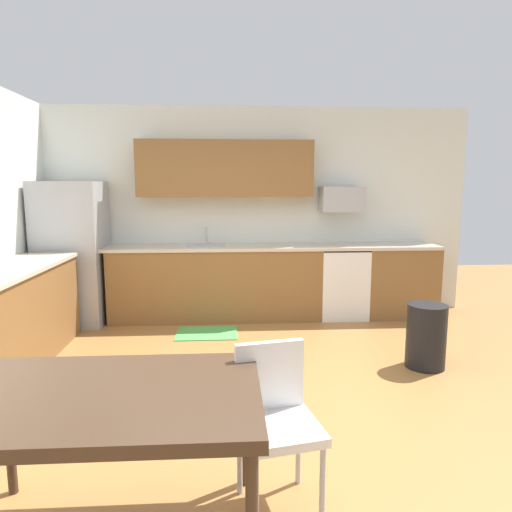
{
  "coord_description": "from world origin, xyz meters",
  "views": [
    {
      "loc": [
        -0.27,
        -3.42,
        1.67
      ],
      "look_at": [
        0.0,
        1.0,
        1.0
      ],
      "focal_mm": 31.91,
      "sensor_mm": 36.0,
      "label": 1
    }
  ],
  "objects_px": {
    "microwave": "(341,199)",
    "trash_bin": "(426,336)",
    "dining_table": "(107,404)",
    "chair_near_table": "(275,412)",
    "refrigerator": "(73,253)",
    "oven_range": "(341,282)"
  },
  "relations": [
    {
      "from": "dining_table",
      "to": "chair_near_table",
      "type": "relative_size",
      "value": 1.65
    },
    {
      "from": "microwave",
      "to": "chair_near_table",
      "type": "distance_m",
      "value": 3.93
    },
    {
      "from": "refrigerator",
      "to": "microwave",
      "type": "xyz_separation_m",
      "value": [
        3.37,
        0.18,
        0.65
      ]
    },
    {
      "from": "microwave",
      "to": "trash_bin",
      "type": "xyz_separation_m",
      "value": [
        0.37,
        -1.85,
        -1.22
      ]
    },
    {
      "from": "trash_bin",
      "to": "dining_table",
      "type": "bearing_deg",
      "value": -140.25
    },
    {
      "from": "oven_range",
      "to": "microwave",
      "type": "height_order",
      "value": "microwave"
    },
    {
      "from": "refrigerator",
      "to": "trash_bin",
      "type": "height_order",
      "value": "refrigerator"
    },
    {
      "from": "oven_range",
      "to": "dining_table",
      "type": "distance_m",
      "value": 4.26
    },
    {
      "from": "dining_table",
      "to": "oven_range",
      "type": "bearing_deg",
      "value": 61.64
    },
    {
      "from": "chair_near_table",
      "to": "refrigerator",
      "type": "bearing_deg",
      "value": 122.14
    },
    {
      "from": "refrigerator",
      "to": "oven_range",
      "type": "height_order",
      "value": "refrigerator"
    },
    {
      "from": "microwave",
      "to": "trash_bin",
      "type": "bearing_deg",
      "value": -78.64
    },
    {
      "from": "microwave",
      "to": "trash_bin",
      "type": "relative_size",
      "value": 0.9
    },
    {
      "from": "trash_bin",
      "to": "microwave",
      "type": "bearing_deg",
      "value": 101.36
    },
    {
      "from": "refrigerator",
      "to": "trash_bin",
      "type": "relative_size",
      "value": 2.9
    },
    {
      "from": "refrigerator",
      "to": "chair_near_table",
      "type": "distance_m",
      "value": 4.05
    },
    {
      "from": "oven_range",
      "to": "chair_near_table",
      "type": "relative_size",
      "value": 1.07
    },
    {
      "from": "microwave",
      "to": "oven_range",
      "type": "bearing_deg",
      "value": -90.0
    },
    {
      "from": "refrigerator",
      "to": "oven_range",
      "type": "bearing_deg",
      "value": 1.36
    },
    {
      "from": "oven_range",
      "to": "microwave",
      "type": "relative_size",
      "value": 1.69
    },
    {
      "from": "refrigerator",
      "to": "dining_table",
      "type": "distance_m",
      "value": 3.91
    },
    {
      "from": "microwave",
      "to": "dining_table",
      "type": "distance_m",
      "value": 4.42
    }
  ]
}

